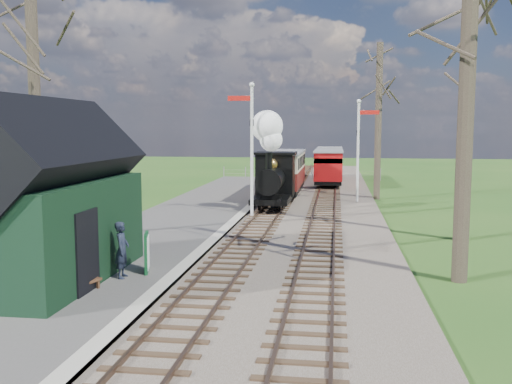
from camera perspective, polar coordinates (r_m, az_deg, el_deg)
ground at (r=11.09m, az=-9.36°, el=-15.74°), size 140.00×140.00×0.00m
distant_hills at (r=76.93m, az=6.54°, el=-8.96°), size 114.40×48.00×22.02m
ballast_bed at (r=32.10m, az=4.70°, el=-0.95°), size 8.00×60.00×0.10m
track_near at (r=32.19m, az=2.39°, el=-0.83°), size 1.60×60.00×0.15m
track_far at (r=32.05m, az=7.02°, el=-0.90°), size 1.60×60.00×0.15m
platform at (r=25.02m, az=-7.46°, el=-2.97°), size 5.00×44.00×0.20m
coping_strip at (r=24.51m, az=-2.26°, el=-3.11°), size 0.40×44.00×0.21m
station_shed at (r=15.77m, az=-20.15°, el=-0.88°), size 3.25×6.30×4.78m
semaphore_near at (r=26.08m, az=-0.57°, el=5.24°), size 1.22×0.24×6.22m
semaphore_far at (r=31.82m, az=10.31°, el=4.87°), size 1.22×0.24×5.72m
bare_trees at (r=19.99m, az=2.90°, el=9.41°), size 15.51×22.39×12.00m
fence_line at (r=46.01m, az=4.49°, el=1.91°), size 12.60×0.08×1.00m
locomotive at (r=28.39m, az=1.66°, el=2.45°), size 1.92×4.47×4.79m
coach at (r=34.45m, az=2.80°, el=2.17°), size 2.24×7.66×2.35m
red_carriage_a at (r=40.14m, az=7.27°, el=2.50°), size 1.98×4.91×2.09m
red_carriage_b at (r=45.63m, az=7.36°, el=2.97°), size 1.98×4.91×2.09m
sign_board at (r=16.06m, az=-10.86°, el=-5.96°), size 0.28×0.75×1.10m
bench at (r=14.55m, az=-17.85°, el=-8.21°), size 0.84×1.43×0.78m
person at (r=15.57m, az=-13.25°, el=-5.64°), size 0.41×0.58×1.51m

